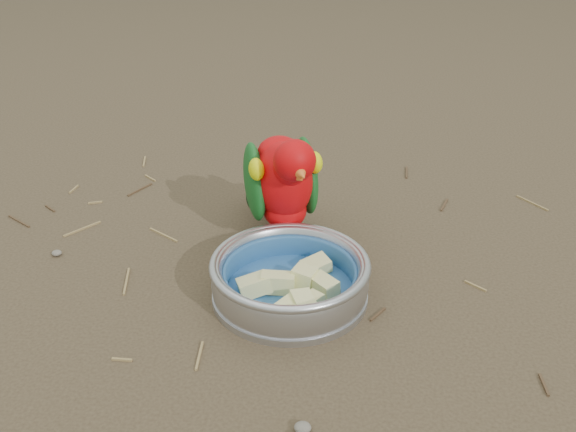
# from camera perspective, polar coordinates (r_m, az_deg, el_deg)

# --- Properties ---
(ground) EXTENTS (60.00, 60.00, 0.00)m
(ground) POSITION_cam_1_polar(r_m,az_deg,el_deg) (0.94, -1.91, -6.15)
(ground) COLOR #473928
(food_bowl) EXTENTS (0.22, 0.22, 0.02)m
(food_bowl) POSITION_cam_1_polar(r_m,az_deg,el_deg) (0.91, 0.17, -6.83)
(food_bowl) COLOR #B2B2BA
(food_bowl) RESTS_ON ground
(bowl_wall) EXTENTS (0.22, 0.22, 0.04)m
(bowl_wall) POSITION_cam_1_polar(r_m,az_deg,el_deg) (0.89, 0.18, -5.25)
(bowl_wall) COLOR #B2B2BA
(bowl_wall) RESTS_ON food_bowl
(fruit_wedges) EXTENTS (0.13, 0.13, 0.03)m
(fruit_wedges) POSITION_cam_1_polar(r_m,az_deg,el_deg) (0.90, 0.18, -5.63)
(fruit_wedges) COLOR #E8E191
(fruit_wedges) RESTS_ON food_bowl
(lory_parrot) EXTENTS (0.20, 0.26, 0.19)m
(lory_parrot) POSITION_cam_1_polar(r_m,az_deg,el_deg) (0.99, -0.40, 2.33)
(lory_parrot) COLOR #C50509
(lory_parrot) RESTS_ON ground
(ground_debris) EXTENTS (0.90, 0.80, 0.01)m
(ground_debris) POSITION_cam_1_polar(r_m,az_deg,el_deg) (1.01, 1.45, -3.18)
(ground_debris) COLOR olive
(ground_debris) RESTS_ON ground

